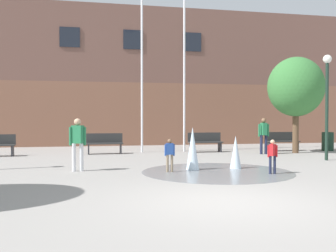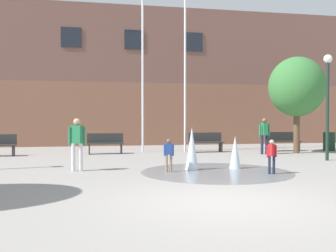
# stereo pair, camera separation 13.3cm
# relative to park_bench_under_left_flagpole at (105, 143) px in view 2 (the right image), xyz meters

# --- Properties ---
(ground_plane) EXTENTS (100.00, 100.00, 0.00)m
(ground_plane) POSITION_rel_park_bench_under_left_flagpole_xyz_m (1.83, -10.50, -0.48)
(ground_plane) COLOR gray
(library_building) EXTENTS (36.00, 6.05, 8.05)m
(library_building) POSITION_rel_park_bench_under_left_flagpole_xyz_m (1.83, 7.85, 3.55)
(library_building) COLOR brown
(library_building) RESTS_ON ground
(splash_fountain) EXTENTS (4.49, 4.49, 1.33)m
(splash_fountain) POSITION_rel_park_bench_under_left_flagpole_xyz_m (2.97, -6.10, -0.06)
(splash_fountain) COLOR gray
(splash_fountain) RESTS_ON ground
(park_bench_under_left_flagpole) EXTENTS (1.60, 0.44, 0.91)m
(park_bench_under_left_flagpole) POSITION_rel_park_bench_under_left_flagpole_xyz_m (0.00, 0.00, 0.00)
(park_bench_under_left_flagpole) COLOR #28282D
(park_bench_under_left_flagpole) RESTS_ON ground
(park_bench_under_right_flagpole) EXTENTS (1.60, 0.44, 0.91)m
(park_bench_under_right_flagpole) POSITION_rel_park_bench_under_left_flagpole_xyz_m (4.63, -0.05, 0.00)
(park_bench_under_right_flagpole) COLOR #28282D
(park_bench_under_right_flagpole) RESTS_ON ground
(park_bench_near_trashcan) EXTENTS (1.60, 0.44, 0.91)m
(park_bench_near_trashcan) POSITION_rel_park_bench_under_left_flagpole_xyz_m (8.50, -0.16, 0.00)
(park_bench_near_trashcan) COLOR #28282D
(park_bench_near_trashcan) RESTS_ON ground
(teen_by_trashcan) EXTENTS (0.50, 0.35, 1.59)m
(teen_by_trashcan) POSITION_rel_park_bench_under_left_flagpole_xyz_m (-1.05, -5.50, 0.45)
(teen_by_trashcan) COLOR silver
(teen_by_trashcan) RESTS_ON ground
(child_in_fountain) EXTENTS (0.31, 0.13, 0.99)m
(child_in_fountain) POSITION_rel_park_bench_under_left_flagpole_xyz_m (1.62, -6.26, 0.10)
(child_in_fountain) COLOR #89755B
(child_in_fountain) RESTS_ON ground
(adult_near_bench) EXTENTS (0.50, 0.35, 1.59)m
(adult_near_bench) POSITION_rel_park_bench_under_left_flagpole_xyz_m (6.86, -1.54, 0.45)
(adult_near_bench) COLOR #1E233D
(adult_near_bench) RESTS_ON ground
(child_running) EXTENTS (0.31, 0.23, 0.99)m
(child_running) POSITION_rel_park_bench_under_left_flagpole_xyz_m (4.42, -7.24, 0.10)
(child_running) COLOR #1E233D
(child_running) RESTS_ON ground
(flagpole_left) EXTENTS (0.80, 0.10, 8.26)m
(flagpole_left) POSITION_rel_park_bench_under_left_flagpole_xyz_m (1.76, 0.48, 3.90)
(flagpole_left) COLOR silver
(flagpole_left) RESTS_ON ground
(flagpole_right) EXTENTS (0.80, 0.10, 8.27)m
(flagpole_right) POSITION_rel_park_bench_under_left_flagpole_xyz_m (3.79, 0.48, 3.90)
(flagpole_right) COLOR silver
(flagpole_right) RESTS_ON ground
(lamp_post_right_lane) EXTENTS (0.32, 0.32, 3.97)m
(lamp_post_right_lane) POSITION_rel_park_bench_under_left_flagpole_xyz_m (8.09, -4.33, 2.11)
(lamp_post_right_lane) COLOR #192D23
(lamp_post_right_lane) RESTS_ON ground
(trash_can) EXTENTS (0.56, 0.56, 0.90)m
(trash_can) POSITION_rel_park_bench_under_left_flagpole_xyz_m (10.72, -0.50, -0.03)
(trash_can) COLOR #193323
(trash_can) RESTS_ON ground
(street_tree_near_building) EXTENTS (2.53, 2.53, 4.36)m
(street_tree_near_building) POSITION_rel_park_bench_under_left_flagpole_xyz_m (8.52, -1.33, 2.51)
(street_tree_near_building) COLOR brown
(street_tree_near_building) RESTS_ON ground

